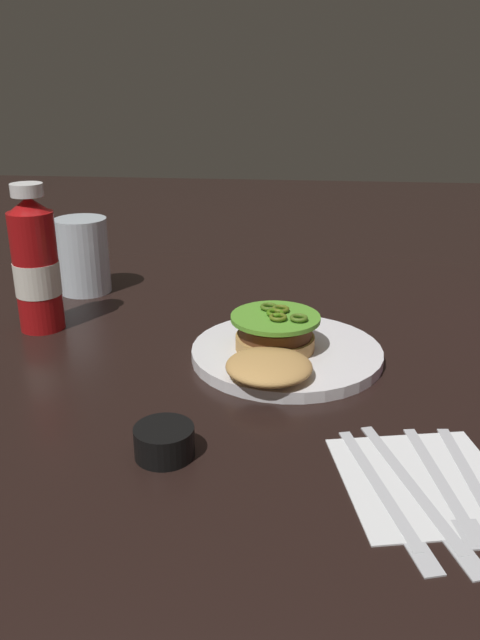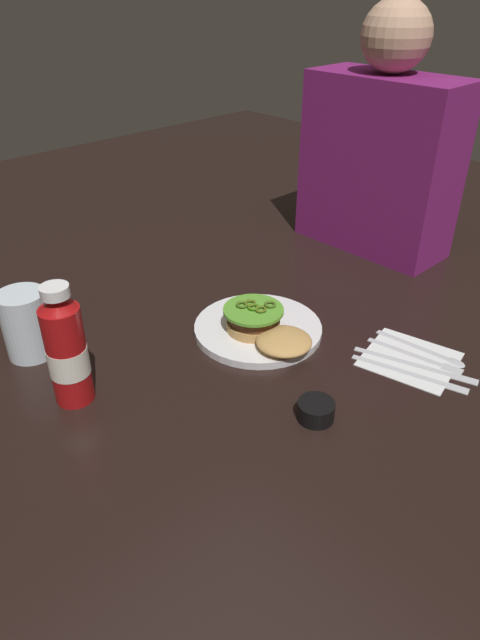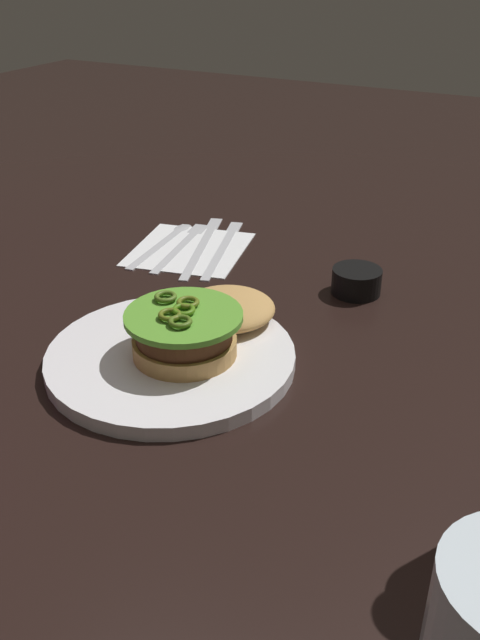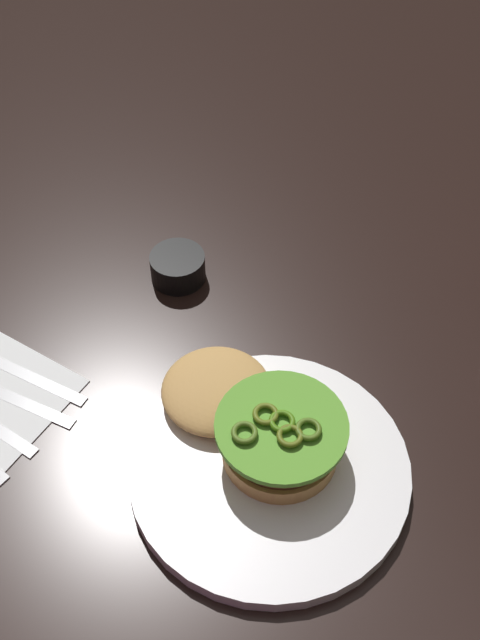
# 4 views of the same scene
# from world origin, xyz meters

# --- Properties ---
(ground_plane) EXTENTS (3.00, 3.00, 0.00)m
(ground_plane) POSITION_xyz_m (0.00, 0.00, 0.00)
(ground_plane) COLOR black
(dinner_plate) EXTENTS (0.25, 0.25, 0.02)m
(dinner_plate) POSITION_xyz_m (-0.02, 0.09, 0.01)
(dinner_plate) COLOR white
(dinner_plate) RESTS_ON ground_plane
(burger_sandwich) EXTENTS (0.19, 0.12, 0.05)m
(burger_sandwich) POSITION_xyz_m (0.02, 0.07, 0.03)
(burger_sandwich) COLOR tan
(burger_sandwich) RESTS_ON dinner_plate
(ketchup_bottle) EXTENTS (0.07, 0.07, 0.21)m
(ketchup_bottle) POSITION_xyz_m (-0.09, -0.27, 0.10)
(ketchup_bottle) COLOR #A71012
(ketchup_bottle) RESTS_ON ground_plane
(water_glass) EXTENTS (0.09, 0.09, 0.13)m
(water_glass) POSITION_xyz_m (-0.26, -0.27, 0.06)
(water_glass) COLOR silver
(water_glass) RESTS_ON ground_plane
(condiment_cup) EXTENTS (0.06, 0.06, 0.03)m
(condiment_cup) POSITION_xyz_m (0.22, -0.02, 0.02)
(condiment_cup) COLOR black
(condiment_cup) RESTS_ON ground_plane
(napkin) EXTENTS (0.19, 0.18, 0.00)m
(napkin) POSITION_xyz_m (0.24, 0.22, 0.00)
(napkin) COLOR white
(napkin) RESTS_ON ground_plane
(butter_knife) EXTENTS (0.20, 0.07, 0.00)m
(butter_knife) POSITION_xyz_m (0.28, 0.19, 0.00)
(butter_knife) COLOR silver
(butter_knife) RESTS_ON napkin
(steak_knife) EXTENTS (0.22, 0.08, 0.00)m
(steak_knife) POSITION_xyz_m (0.27, 0.22, 0.00)
(steak_knife) COLOR silver
(steak_knife) RESTS_ON napkin
(fork_utensil) EXTENTS (0.18, 0.05, 0.00)m
(fork_utensil) POSITION_xyz_m (0.26, 0.24, 0.00)
(fork_utensil) COLOR silver
(fork_utensil) RESTS_ON napkin
(spoon_utensil) EXTENTS (0.18, 0.04, 0.00)m
(spoon_utensil) POSITION_xyz_m (0.26, 0.27, 0.00)
(spoon_utensil) COLOR silver
(spoon_utensil) RESTS_ON napkin
(diner_person) EXTENTS (0.37, 0.16, 0.56)m
(diner_person) POSITION_xyz_m (-0.11, 0.60, 0.24)
(diner_person) COLOR #731A5F
(diner_person) RESTS_ON ground_plane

